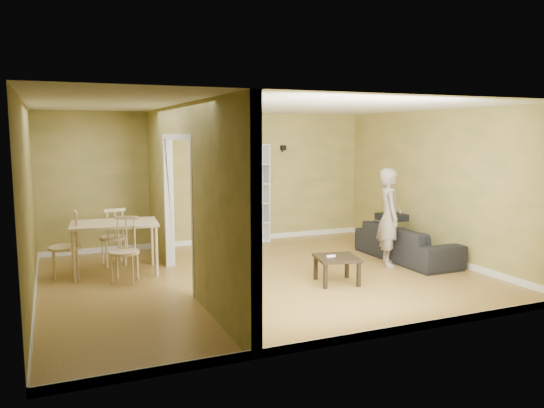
{
  "coord_description": "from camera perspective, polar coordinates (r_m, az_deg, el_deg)",
  "views": [
    {
      "loc": [
        -2.98,
        -7.36,
        2.19
      ],
      "look_at": [
        0.2,
        0.2,
        1.1
      ],
      "focal_mm": 35.0,
      "sensor_mm": 36.0,
      "label": 1
    }
  ],
  "objects": [
    {
      "name": "game_controller",
      "position": [
        7.84,
        6.35,
        -5.59
      ],
      "size": [
        0.14,
        0.04,
        0.03
      ],
      "primitive_type": "cube",
      "color": "white",
      "rests_on": "coffee_table"
    },
    {
      "name": "paper_box_navy_c",
      "position": [
        10.59,
        -2.48,
        3.99
      ],
      "size": [
        0.43,
        0.28,
        0.22
      ],
      "primitive_type": "cube",
      "color": "navy",
      "rests_on": "bookshelf"
    },
    {
      "name": "room_shell",
      "position": [
        7.99,
        -0.77,
        1.17
      ],
      "size": [
        6.5,
        6.5,
        6.5
      ],
      "color": "olive",
      "rests_on": "ground"
    },
    {
      "name": "coffee_table",
      "position": [
        7.89,
        6.99,
        -6.06
      ],
      "size": [
        0.6,
        0.6,
        0.4
      ],
      "rotation": [
        0.0,
        0.0,
        -0.2
      ],
      "color": "black",
      "rests_on": "ground"
    },
    {
      "name": "dining_table",
      "position": [
        8.65,
        -16.58,
        -2.42
      ],
      "size": [
        1.31,
        0.87,
        0.82
      ],
      "rotation": [
        0.0,
        0.0,
        -0.09
      ],
      "color": "#D5C187",
      "rests_on": "ground"
    },
    {
      "name": "chair_left",
      "position": [
        8.61,
        -21.42,
        -4.18
      ],
      "size": [
        0.49,
        0.49,
        1.03
      ],
      "primitive_type": null,
      "rotation": [
        0.0,
        0.0,
        -1.54
      ],
      "color": "tan",
      "rests_on": "ground"
    },
    {
      "name": "chair_near",
      "position": [
        8.13,
        -15.63,
        -4.81
      ],
      "size": [
        0.58,
        0.58,
        0.97
      ],
      "primitive_type": null,
      "rotation": [
        0.0,
        0.0,
        -0.38
      ],
      "color": "tan",
      "rests_on": "ground"
    },
    {
      "name": "person",
      "position": [
        8.98,
        12.54,
        -0.48
      ],
      "size": [
        0.86,
        0.78,
        1.92
      ],
      "primitive_type": "imported",
      "rotation": [
        0.0,
        0.0,
        1.16
      ],
      "color": "slate",
      "rests_on": "ground"
    },
    {
      "name": "paper_box_teal",
      "position": [
        10.61,
        -2.94,
        0.75
      ],
      "size": [
        0.46,
        0.3,
        0.24
      ],
      "primitive_type": "cube",
      "color": "#0E5652",
      "rests_on": "bookshelf"
    },
    {
      "name": "sofa",
      "position": [
        9.53,
        14.3,
        -3.51
      ],
      "size": [
        2.1,
        0.92,
        0.79
      ],
      "primitive_type": "imported",
      "rotation": [
        0.0,
        0.0,
        1.59
      ],
      "color": "black",
      "rests_on": "ground"
    },
    {
      "name": "bookshelf",
      "position": [
        10.67,
        -2.75,
        1.15
      ],
      "size": [
        0.84,
        0.37,
        1.99
      ],
      "color": "white",
      "rests_on": "ground"
    },
    {
      "name": "wall_speaker",
      "position": [
        11.0,
        1.22,
        6.07
      ],
      "size": [
        0.1,
        0.1,
        0.1
      ],
      "primitive_type": "cube",
      "color": "black",
      "rests_on": "room_shell"
    },
    {
      "name": "paper_box_navy_a",
      "position": [
        10.67,
        -2.82,
        -1.33
      ],
      "size": [
        0.46,
        0.3,
        0.24
      ],
      "primitive_type": "cube",
      "color": "#241F50",
      "rests_on": "bookshelf"
    },
    {
      "name": "partition",
      "position": [
        7.62,
        -9.16,
        0.77
      ],
      "size": [
        0.22,
        5.5,
        2.6
      ],
      "primitive_type": null,
      "color": "tan",
      "rests_on": "ground"
    },
    {
      "name": "paper_box_navy_b",
      "position": [
        10.58,
        -2.87,
        2.76
      ],
      "size": [
        0.39,
        0.26,
        0.2
      ],
      "primitive_type": "cube",
      "color": "navy",
      "rests_on": "bookshelf"
    },
    {
      "name": "chair_far",
      "position": [
        9.29,
        -16.71,
        -3.3
      ],
      "size": [
        0.5,
        0.5,
        0.98
      ],
      "primitive_type": null,
      "rotation": [
        0.0,
        0.0,
        3.26
      ],
      "color": "tan",
      "rests_on": "ground"
    }
  ]
}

